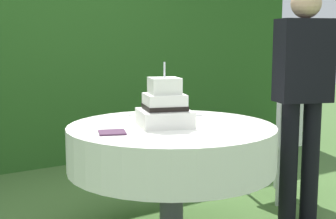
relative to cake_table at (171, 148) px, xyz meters
name	(u,v)px	position (x,y,z in m)	size (l,w,h in m)	color
foliage_hedge	(41,37)	(0.00, 2.42, 0.69)	(6.27, 0.64, 2.58)	#28561E
cake_table	(171,148)	(0.00, 0.00, 0.00)	(1.29, 1.29, 0.74)	#4C4C51
wedding_cake	(165,107)	(-0.04, 0.01, 0.26)	(0.39, 0.39, 0.39)	white
serving_plate_near	(196,115)	(0.36, 0.23, 0.15)	(0.10, 0.10, 0.01)	white
serving_plate_far	(136,114)	(0.02, 0.47, 0.15)	(0.14, 0.14, 0.01)	white
napkin_stack	(112,132)	(-0.42, -0.02, 0.15)	(0.15, 0.15, 0.01)	#4C2D47
garden_chair	(286,133)	(1.18, 0.15, -0.06)	(0.41, 0.41, 0.89)	white
standing_person	(303,90)	(0.89, -0.25, 0.33)	(0.41, 0.32, 1.60)	black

